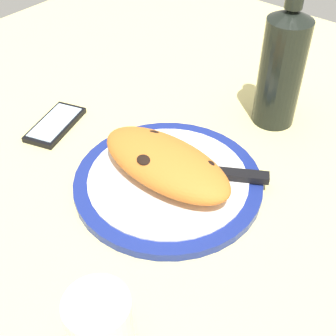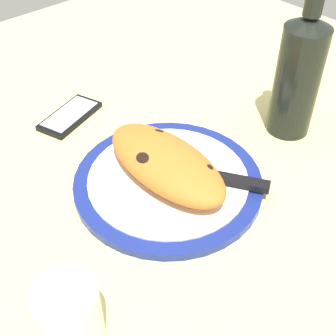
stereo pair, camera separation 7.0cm
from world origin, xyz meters
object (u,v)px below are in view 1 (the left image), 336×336
object	(u,v)px
fork	(149,208)
smartphone	(55,124)
knife	(221,174)
wine_bottle	(282,65)
water_glass	(101,329)
plate	(168,181)
calzone	(165,163)

from	to	relation	value
fork	smartphone	size ratio (longest dim) A/B	1.18
knife	wine_bottle	distance (cm)	23.18
water_glass	smartphone	bearing A→B (deg)	147.34
plate	wine_bottle	xyz separation A→B (cm)	(3.76, 26.65, 10.69)
plate	fork	size ratio (longest dim) A/B	1.84
calzone	smartphone	bearing A→B (deg)	-177.16
water_glass	wine_bottle	distance (cm)	53.39
plate	wine_bottle	world-z (taller)	wine_bottle
fork	wine_bottle	world-z (taller)	wine_bottle
fork	water_glass	world-z (taller)	water_glass
wine_bottle	fork	bearing A→B (deg)	-92.65
fork	water_glass	distance (cm)	20.91
knife	fork	bearing A→B (deg)	-107.93
knife	wine_bottle	size ratio (longest dim) A/B	0.67
water_glass	wine_bottle	bearing A→B (deg)	98.58
calzone	smartphone	size ratio (longest dim) A/B	1.73
wine_bottle	plate	bearing A→B (deg)	-98.02
calzone	knife	size ratio (longest dim) A/B	1.22
plate	knife	distance (cm)	8.53
knife	smartphone	bearing A→B (deg)	-168.01
knife	smartphone	size ratio (longest dim) A/B	1.41
plate	calzone	distance (cm)	3.70
calzone	fork	distance (cm)	7.99
plate	smartphone	xyz separation A→B (cm)	(-26.25, -1.35, -0.27)
smartphone	wine_bottle	xyz separation A→B (cm)	(30.01, 28.00, 10.96)
fork	wine_bottle	bearing A→B (deg)	87.35
wine_bottle	smartphone	bearing A→B (deg)	-136.98
fork	wine_bottle	size ratio (longest dim) A/B	0.57
smartphone	wine_bottle	distance (cm)	42.48
calzone	fork	bearing A→B (deg)	-68.87
plate	knife	size ratio (longest dim) A/B	1.55
fork	knife	bearing A→B (deg)	72.07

